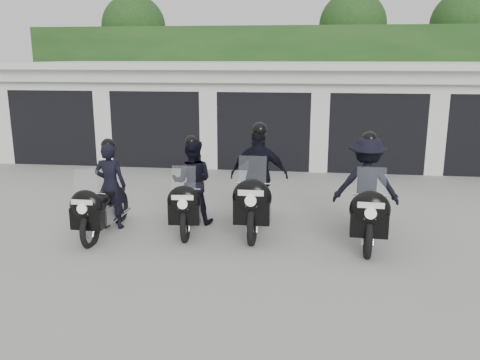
# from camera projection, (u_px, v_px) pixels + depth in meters

# --- Properties ---
(ground) EXTENTS (80.00, 80.00, 0.00)m
(ground) POSITION_uv_depth(u_px,v_px,m) (237.00, 236.00, 9.16)
(ground) COLOR gray
(ground) RESTS_ON ground
(garage_block) EXTENTS (16.40, 6.80, 2.96)m
(garage_block) POSITION_uv_depth(u_px,v_px,m) (270.00, 111.00, 16.59)
(garage_block) COLOR silver
(garage_block) RESTS_ON ground
(background_vegetation) EXTENTS (20.00, 3.90, 5.80)m
(background_vegetation) POSITION_uv_depth(u_px,v_px,m) (288.00, 66.00, 20.90)
(background_vegetation) COLOR #183C16
(background_vegetation) RESTS_ON ground
(police_bike_a) EXTENTS (0.62, 2.02, 1.76)m
(police_bike_a) POSITION_uv_depth(u_px,v_px,m) (105.00, 196.00, 9.20)
(police_bike_a) COLOR black
(police_bike_a) RESTS_ON ground
(police_bike_b) EXTENTS (0.85, 2.03, 1.77)m
(police_bike_b) POSITION_uv_depth(u_px,v_px,m) (191.00, 188.00, 9.55)
(police_bike_b) COLOR black
(police_bike_b) RESTS_ON ground
(police_bike_c) EXTENTS (1.11, 2.33, 2.02)m
(police_bike_c) POSITION_uv_depth(u_px,v_px,m) (258.00, 182.00, 9.51)
(police_bike_c) COLOR black
(police_bike_c) RESTS_ON ground
(police_bike_d) EXTENTS (1.20, 2.23, 1.94)m
(police_bike_d) POSITION_uv_depth(u_px,v_px,m) (367.00, 193.00, 8.92)
(police_bike_d) COLOR black
(police_bike_d) RESTS_ON ground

